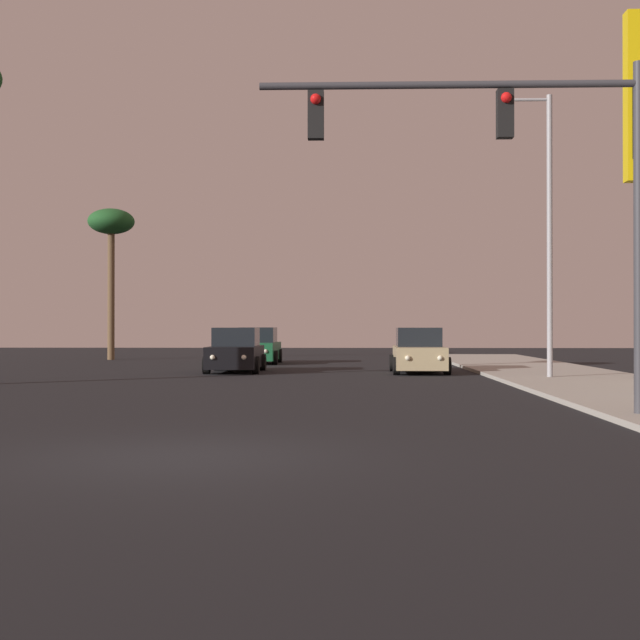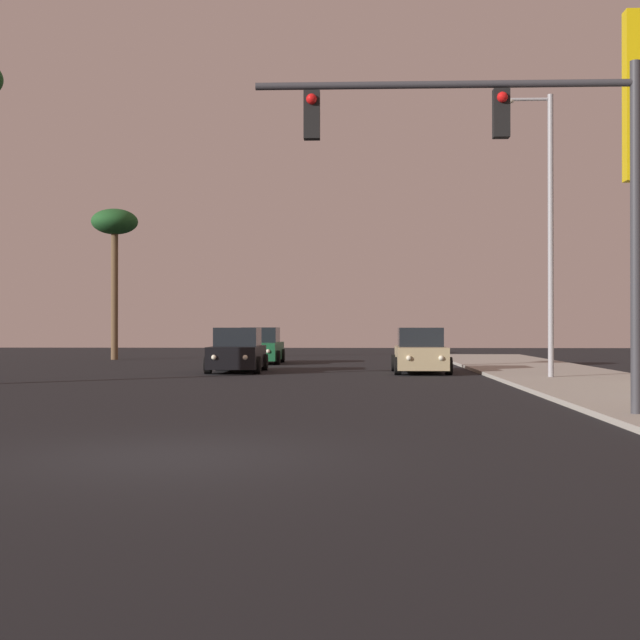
% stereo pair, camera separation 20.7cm
% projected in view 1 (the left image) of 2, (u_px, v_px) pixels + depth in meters
% --- Properties ---
extents(ground_plane, '(120.00, 120.00, 0.00)m').
position_uv_depth(ground_plane, '(177.00, 456.00, 11.81)').
color(ground_plane, black).
extents(car_tan, '(2.04, 4.33, 1.68)m').
position_uv_depth(car_tan, '(419.00, 352.00, 32.95)').
color(car_tan, tan).
rests_on(car_tan, ground).
extents(car_green, '(2.04, 4.32, 1.68)m').
position_uv_depth(car_green, '(258.00, 347.00, 41.43)').
color(car_green, '#195933').
rests_on(car_green, ground).
extents(car_black, '(2.04, 4.31, 1.68)m').
position_uv_depth(car_black, '(236.00, 352.00, 33.63)').
color(car_black, black).
rests_on(car_black, ground).
extents(traffic_light_mast, '(7.13, 0.36, 6.50)m').
position_uv_depth(traffic_light_mast, '(529.00, 165.00, 16.49)').
color(traffic_light_mast, '#38383D').
rests_on(traffic_light_mast, sidewalk_right).
extents(street_lamp, '(1.74, 0.24, 9.00)m').
position_uv_depth(street_lamp, '(545.00, 220.00, 28.37)').
color(street_lamp, '#99999E').
rests_on(street_lamp, sidewalk_right).
extents(palm_tree_far, '(2.40, 2.40, 7.84)m').
position_uv_depth(palm_tree_far, '(111.00, 229.00, 46.15)').
color(palm_tree_far, brown).
rests_on(palm_tree_far, ground).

